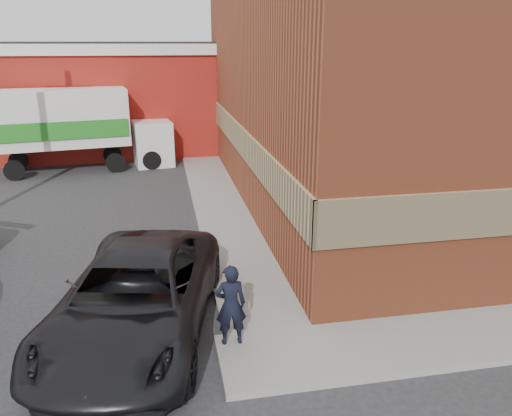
{
  "coord_description": "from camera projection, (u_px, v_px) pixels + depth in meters",
  "views": [
    {
      "loc": [
        -1.29,
        -8.49,
        5.6
      ],
      "look_at": [
        0.95,
        3.17,
        1.63
      ],
      "focal_mm": 35.0,
      "sensor_mm": 36.0,
      "label": 1
    }
  ],
  "objects": [
    {
      "name": "ground",
      "position": [
        239.0,
        338.0,
        9.92
      ],
      "size": [
        90.0,
        90.0,
        0.0
      ],
      "primitive_type": "plane",
      "color": "#28282B",
      "rests_on": "ground"
    },
    {
      "name": "brick_building",
      "position": [
        428.0,
        68.0,
        18.33
      ],
      "size": [
        14.25,
        18.25,
        9.36
      ],
      "color": "#994527",
      "rests_on": "ground"
    },
    {
      "name": "sidewalk_west",
      "position": [
        217.0,
        200.0,
        18.39
      ],
      "size": [
        1.8,
        18.0,
        0.12
      ],
      "primitive_type": "cube",
      "color": "gray",
      "rests_on": "ground"
    },
    {
      "name": "warehouse",
      "position": [
        69.0,
        97.0,
        26.58
      ],
      "size": [
        16.3,
        8.3,
        5.6
      ],
      "color": "maroon",
      "rests_on": "ground"
    },
    {
      "name": "man",
      "position": [
        231.0,
        305.0,
        9.32
      ],
      "size": [
        0.59,
        0.39,
        1.61
      ],
      "primitive_type": "imported",
      "rotation": [
        0.0,
        0.0,
        3.15
      ],
      "color": "black",
      "rests_on": "sidewalk_south"
    },
    {
      "name": "suv_a",
      "position": [
        136.0,
        297.0,
        9.77
      ],
      "size": [
        4.03,
        6.5,
        1.68
      ],
      "primitive_type": "imported",
      "rotation": [
        0.0,
        0.0,
        -0.22
      ],
      "color": "black",
      "rests_on": "ground"
    },
    {
      "name": "box_truck",
      "position": [
        79.0,
        124.0,
        22.28
      ],
      "size": [
        7.61,
        3.29,
        3.63
      ],
      "rotation": [
        0.0,
        0.0,
        0.16
      ],
      "color": "white",
      "rests_on": "ground"
    }
  ]
}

